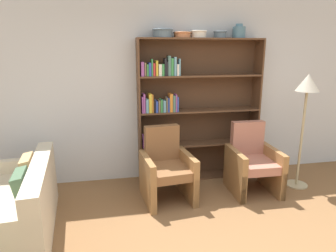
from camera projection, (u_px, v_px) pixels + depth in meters
name	position (u px, v px, depth m)	size (l,w,h in m)	color
wall_back	(184.00, 90.00, 4.63)	(12.00, 0.06, 2.75)	silver
bookshelf	(188.00, 112.00, 4.56)	(1.87, 0.30, 2.15)	brown
bowl_sage	(163.00, 33.00, 4.18)	(0.30, 0.30, 0.12)	slate
bowl_copper	(182.00, 34.00, 4.23)	(0.26, 0.26, 0.08)	#C67547
bowl_cream	(199.00, 34.00, 4.27)	(0.24, 0.24, 0.10)	silver
bowl_olive	(220.00, 34.00, 4.34)	(0.20, 0.20, 0.10)	slate
vase_tall	(239.00, 32.00, 4.38)	(0.19, 0.19, 0.20)	slate
couch	(14.00, 210.00, 3.26)	(1.02, 1.70, 0.82)	beige
armchair_leather	(166.00, 169.00, 4.04)	(0.71, 0.74, 0.97)	olive
armchair_cushioned	(252.00, 163.00, 4.27)	(0.66, 0.70, 0.97)	olive
floor_lamp	(307.00, 93.00, 4.18)	(0.32, 0.32, 1.66)	tan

